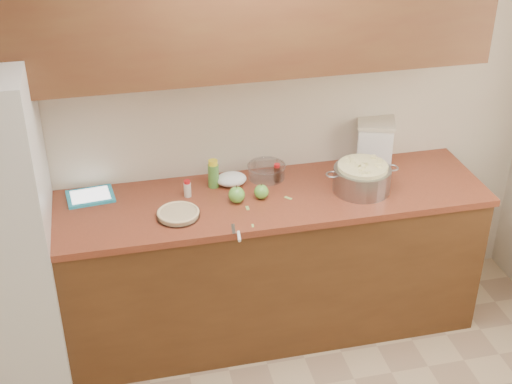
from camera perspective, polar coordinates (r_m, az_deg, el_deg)
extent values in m
plane|color=beige|center=(4.06, -1.23, 6.49)|extent=(3.60, 0.00, 3.60)
cube|color=#533117|center=(4.21, -0.19, -6.05)|extent=(2.60, 0.65, 0.88)
cube|color=#9B442A|center=(3.96, -0.20, -0.66)|extent=(2.64, 0.68, 0.04)
cube|color=#58361A|center=(3.69, -0.78, 14.75)|extent=(2.60, 0.34, 0.70)
cylinder|color=silver|center=(3.79, -6.24, -1.80)|extent=(0.23, 0.23, 0.03)
cylinder|color=beige|center=(3.79, -6.24, -1.78)|extent=(0.21, 0.21, 0.03)
torus|color=beige|center=(3.78, -6.25, -1.63)|extent=(0.22, 0.22, 0.02)
cylinder|color=gray|center=(4.03, 8.46, 1.02)|extent=(0.32, 0.32, 0.14)
torus|color=gray|center=(3.95, 6.13, 1.40)|extent=(0.07, 0.07, 0.01)
torus|color=gray|center=(4.07, 10.83, 1.91)|extent=(0.07, 0.07, 0.01)
cylinder|color=beige|center=(4.02, 8.48, 1.22)|extent=(0.28, 0.28, 0.15)
cube|color=white|center=(4.33, 9.46, 3.88)|extent=(0.26, 0.26, 0.25)
cube|color=beige|center=(4.28, 9.60, 5.51)|extent=(0.28, 0.28, 0.02)
cube|color=#269CBA|center=(4.05, -13.11, -0.34)|extent=(0.27, 0.22, 0.02)
cube|color=white|center=(4.04, -13.13, -0.23)|extent=(0.22, 0.17, 0.00)
cube|color=gray|center=(3.68, -1.82, -2.95)|extent=(0.03, 0.09, 0.00)
cylinder|color=white|center=(3.60, -1.37, -3.56)|extent=(0.03, 0.08, 0.02)
cylinder|color=#4C8C38|center=(4.03, -3.43, 1.31)|extent=(0.06, 0.06, 0.14)
cylinder|color=yellow|center=(3.99, -3.46, 2.36)|extent=(0.05, 0.05, 0.03)
cylinder|color=beige|center=(3.96, -5.50, 0.18)|extent=(0.04, 0.04, 0.08)
cylinder|color=red|center=(3.93, -5.54, 0.81)|extent=(0.03, 0.03, 0.02)
cylinder|color=black|center=(4.09, 1.68, 1.45)|extent=(0.04, 0.04, 0.09)
cylinder|color=red|center=(4.07, 1.69, 2.13)|extent=(0.03, 0.03, 0.02)
cylinder|color=silver|center=(4.13, 0.84, 1.66)|extent=(0.21, 0.21, 0.08)
torus|color=silver|center=(4.11, 0.84, 2.12)|extent=(0.22, 0.22, 0.01)
ellipsoid|color=white|center=(4.06, -1.98, 1.04)|extent=(0.19, 0.17, 0.07)
sphere|color=#5FAB3B|center=(3.88, -1.56, -0.23)|extent=(0.09, 0.09, 0.09)
cylinder|color=#3F2D19|center=(3.86, -1.57, 0.44)|extent=(0.01, 0.01, 0.01)
sphere|color=#5FAB3B|center=(3.92, 0.43, 0.02)|extent=(0.08, 0.08, 0.08)
cylinder|color=#3F2D19|center=(3.90, 0.43, 0.61)|extent=(0.01, 0.01, 0.01)
cube|color=#9DC25E|center=(3.70, -0.26, -2.71)|extent=(0.02, 0.03, 0.00)
cube|color=#9DC25E|center=(3.94, 2.59, -0.48)|extent=(0.04, 0.04, 0.00)
cube|color=#9DC25E|center=(3.85, -0.69, -1.29)|extent=(0.02, 0.04, 0.00)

